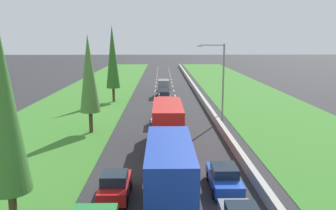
{
  "coord_description": "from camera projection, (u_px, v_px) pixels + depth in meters",
  "views": [
    {
      "loc": [
        -0.53,
        -1.01,
        9.58
      ],
      "look_at": [
        0.37,
        47.49,
        0.24
      ],
      "focal_mm": 36.98,
      "sensor_mm": 36.0,
      "label": 1
    }
  ],
  "objects": [
    {
      "name": "ground_plane",
      "position": [
        165.0,
        93.0,
        61.71
      ],
      "size": [
        300.0,
        300.0,
        0.0
      ],
      "primitive_type": "plane",
      "color": "#28282B",
      "rests_on": "ground"
    },
    {
      "name": "grass_verge_left",
      "position": [
        94.0,
        93.0,
        61.48
      ],
      "size": [
        14.0,
        140.0,
        0.04
      ],
      "primitive_type": "cube",
      "color": "#387528",
      "rests_on": "ground"
    },
    {
      "name": "grass_verge_right",
      "position": [
        245.0,
        93.0,
        61.97
      ],
      "size": [
        14.0,
        140.0,
        0.04
      ],
      "primitive_type": "cube",
      "color": "#387528",
      "rests_on": "ground"
    },
    {
      "name": "median_barrier",
      "position": [
        196.0,
        91.0,
        61.74
      ],
      "size": [
        0.44,
        120.0,
        0.85
      ],
      "primitive_type": "cube",
      "color": "#9E9B93",
      "rests_on": "ground"
    },
    {
      "name": "lane_markings",
      "position": [
        165.0,
        93.0,
        61.71
      ],
      "size": [
        3.64,
        116.0,
        0.01
      ],
      "color": "white",
      "rests_on": "ground"
    },
    {
      "name": "blue_box_truck_centre_lane",
      "position": [
        169.0,
        173.0,
        19.35
      ],
      "size": [
        2.46,
        9.4,
        4.18
      ],
      "color": "black",
      "rests_on": "ground"
    },
    {
      "name": "red_hatchback_left_lane",
      "position": [
        115.0,
        185.0,
        20.92
      ],
      "size": [
        1.74,
        3.9,
        1.72
      ],
      "color": "red",
      "rests_on": "ground"
    },
    {
      "name": "red_box_truck_centre_lane",
      "position": [
        167.0,
        125.0,
        30.21
      ],
      "size": [
        2.46,
        9.4,
        4.18
      ],
      "color": "black",
      "rests_on": "ground"
    },
    {
      "name": "red_van_centre_lane",
      "position": [
        165.0,
        110.0,
        40.06
      ],
      "size": [
        1.96,
        4.9,
        2.82
      ],
      "color": "red",
      "rests_on": "ground"
    },
    {
      "name": "blue_sedan_right_lane",
      "position": [
        224.0,
        177.0,
        22.18
      ],
      "size": [
        1.82,
        4.5,
        1.64
      ],
      "color": "#1E47B7",
      "rests_on": "ground"
    },
    {
      "name": "maroon_hatchback_centre_lane",
      "position": [
        166.0,
        104.0,
        46.84
      ],
      "size": [
        1.74,
        3.9,
        1.72
      ],
      "color": "maroon",
      "rests_on": "ground"
    },
    {
      "name": "white_hatchback_centre_lane",
      "position": [
        165.0,
        97.0,
        52.59
      ],
      "size": [
        1.74,
        3.9,
        1.72
      ],
      "color": "white",
      "rests_on": "ground"
    },
    {
      "name": "grey_van_centre_lane",
      "position": [
        163.0,
        88.0,
        58.11
      ],
      "size": [
        1.96,
        4.9,
        2.82
      ],
      "color": "slate",
      "rests_on": "ground"
    },
    {
      "name": "maroon_hatchback_centre_lane_eighth",
      "position": [
        165.0,
        86.0,
        65.36
      ],
      "size": [
        1.74,
        3.9,
        1.72
      ],
      "color": "maroon",
      "rests_on": "ground"
    },
    {
      "name": "poplar_tree_nearest",
      "position": [
        4.0,
        107.0,
        16.28
      ],
      "size": [
        2.07,
        2.07,
        10.7
      ],
      "color": "#4C3823",
      "rests_on": "ground"
    },
    {
      "name": "poplar_tree_second",
      "position": [
        89.0,
        74.0,
        34.7
      ],
      "size": [
        2.05,
        2.05,
        10.03
      ],
      "color": "#4C3823",
      "rests_on": "ground"
    },
    {
      "name": "poplar_tree_third",
      "position": [
        113.0,
        57.0,
        51.85
      ],
      "size": [
        2.09,
        2.09,
        11.53
      ],
      "color": "#4C3823",
      "rests_on": "ground"
    },
    {
      "name": "street_light_mast",
      "position": [
        220.0,
        77.0,
        40.19
      ],
      "size": [
        3.2,
        0.28,
        9.0
      ],
      "color": "gray",
      "rests_on": "ground"
    }
  ]
}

